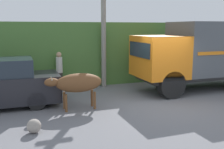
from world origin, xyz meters
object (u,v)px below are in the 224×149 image
at_px(pedestrian_on_hill, 59,69).
at_px(utility_pole, 104,32).
at_px(roadside_rock, 34,126).
at_px(brown_cow, 78,83).
at_px(cargo_truck, 204,52).

xyz_separation_m(pedestrian_on_hill, utility_pole, (2.15, 0.03, 1.67)).
height_order(utility_pole, roadside_rock, utility_pole).
distance_m(pedestrian_on_hill, utility_pole, 2.72).
xyz_separation_m(brown_cow, roadside_rock, (-1.62, -1.68, -0.75)).
relative_size(utility_pole, roadside_rock, 13.12).
relative_size(brown_cow, utility_pole, 0.39).
height_order(cargo_truck, utility_pole, utility_pole).
relative_size(pedestrian_on_hill, utility_pole, 0.35).
height_order(brown_cow, roadside_rock, brown_cow).
xyz_separation_m(brown_cow, utility_pole, (1.99, 3.12, 1.73)).
bearing_deg(brown_cow, cargo_truck, 1.40).
bearing_deg(utility_pole, roadside_rock, -126.85).
height_order(brown_cow, utility_pole, utility_pole).
bearing_deg(pedestrian_on_hill, cargo_truck, 158.82).
xyz_separation_m(utility_pole, roadside_rock, (-3.60, -4.81, -2.48)).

